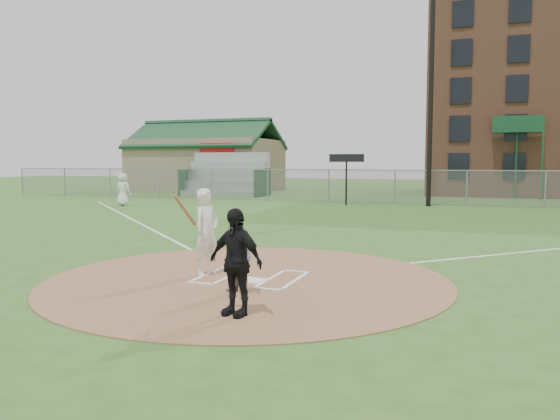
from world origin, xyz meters
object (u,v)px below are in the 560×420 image
(catcher, at_px, (239,260))
(umpire, at_px, (235,262))
(batter_at_plate, at_px, (207,232))
(home_plate, at_px, (253,281))
(ondeck_player, at_px, (123,190))

(catcher, distance_m, umpire, 1.41)
(catcher, distance_m, batter_at_plate, 1.96)
(home_plate, bearing_deg, batter_at_plate, 166.36)
(batter_at_plate, bearing_deg, catcher, -45.05)
(home_plate, distance_m, umpire, 2.61)
(catcher, height_order, umpire, umpire)
(home_plate, xyz_separation_m, catcher, (0.18, -1.08, 0.62))
(catcher, relative_size, umpire, 0.74)
(home_plate, height_order, umpire, umpire)
(batter_at_plate, bearing_deg, ondeck_player, 130.64)
(home_plate, bearing_deg, ondeck_player, 132.58)
(catcher, xyz_separation_m, batter_at_plate, (-1.37, 1.37, 0.30))
(catcher, bearing_deg, umpire, -44.41)
(home_plate, height_order, catcher, catcher)
(catcher, bearing_deg, batter_at_plate, 158.67)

